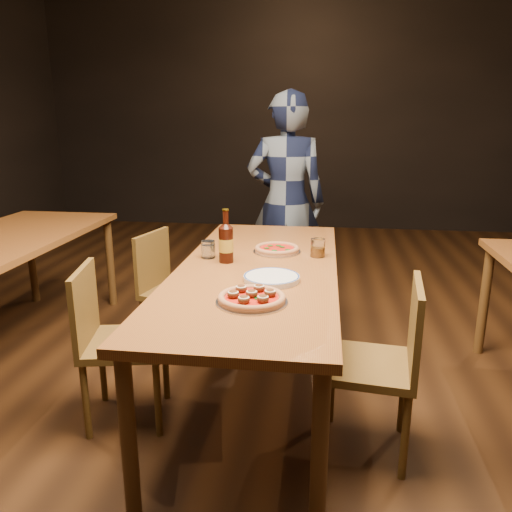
# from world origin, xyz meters

# --- Properties ---
(ground) EXTENTS (9.00, 9.00, 0.00)m
(ground) POSITION_xyz_m (0.00, 0.00, 0.00)
(ground) COLOR black
(room_shell) EXTENTS (9.00, 9.00, 9.00)m
(room_shell) POSITION_xyz_m (0.00, 0.00, 1.86)
(room_shell) COLOR black
(room_shell) RESTS_ON ground
(table_main) EXTENTS (0.80, 2.00, 0.75)m
(table_main) POSITION_xyz_m (0.00, 0.00, 0.68)
(table_main) COLOR brown
(table_main) RESTS_ON ground
(chair_main_nw) EXTENTS (0.46, 0.46, 0.84)m
(chair_main_nw) POSITION_xyz_m (-0.62, -0.27, 0.42)
(chair_main_nw) COLOR #554116
(chair_main_nw) RESTS_ON ground
(chair_main_sw) EXTENTS (0.46, 0.46, 0.81)m
(chair_main_sw) POSITION_xyz_m (-0.59, 0.52, 0.41)
(chair_main_sw) COLOR #554116
(chair_main_sw) RESTS_ON ground
(chair_main_e) EXTENTS (0.44, 0.44, 0.85)m
(chair_main_e) POSITION_xyz_m (0.54, -0.35, 0.43)
(chair_main_e) COLOR #554116
(chair_main_e) RESTS_ON ground
(chair_end) EXTENTS (0.39, 0.39, 0.82)m
(chair_end) POSITION_xyz_m (0.05, 1.29, 0.41)
(chair_end) COLOR #554116
(chair_end) RESTS_ON ground
(pizza_meatball) EXTENTS (0.30, 0.30, 0.05)m
(pizza_meatball) POSITION_xyz_m (0.04, -0.51, 0.77)
(pizza_meatball) COLOR #B7B7BF
(pizza_meatball) RESTS_ON table_main
(pizza_margherita) EXTENTS (0.27, 0.27, 0.04)m
(pizza_margherita) POSITION_xyz_m (0.07, 0.30, 0.77)
(pizza_margherita) COLOR #B7B7BF
(pizza_margherita) RESTS_ON table_main
(plate_stack) EXTENTS (0.26, 0.26, 0.03)m
(plate_stack) POSITION_xyz_m (0.10, -0.22, 0.76)
(plate_stack) COLOR white
(plate_stack) RESTS_ON table_main
(beer_bottle) EXTENTS (0.08, 0.08, 0.27)m
(beer_bottle) POSITION_xyz_m (-0.17, 0.06, 0.85)
(beer_bottle) COLOR black
(beer_bottle) RESTS_ON table_main
(water_glass) EXTENTS (0.07, 0.07, 0.09)m
(water_glass) POSITION_xyz_m (-0.29, 0.13, 0.80)
(water_glass) COLOR white
(water_glass) RESTS_ON table_main
(amber_glass) EXTENTS (0.08, 0.08, 0.10)m
(amber_glass) POSITION_xyz_m (0.30, 0.23, 0.80)
(amber_glass) COLOR #955110
(amber_glass) RESTS_ON table_main
(diner) EXTENTS (0.63, 0.43, 1.68)m
(diner) POSITION_xyz_m (0.03, 1.44, 0.84)
(diner) COLOR black
(diner) RESTS_ON ground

